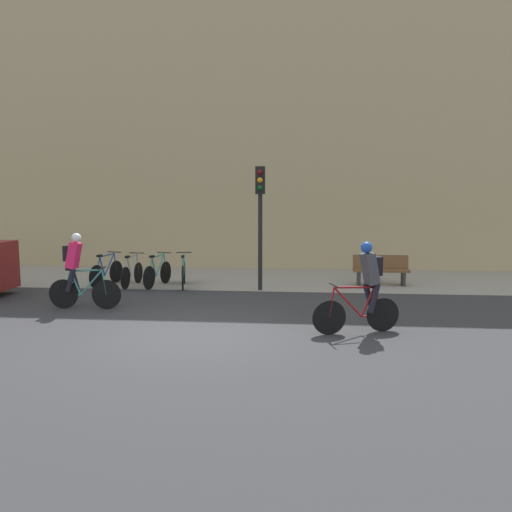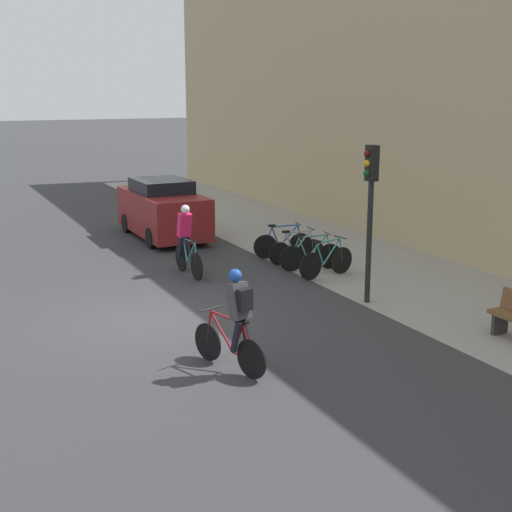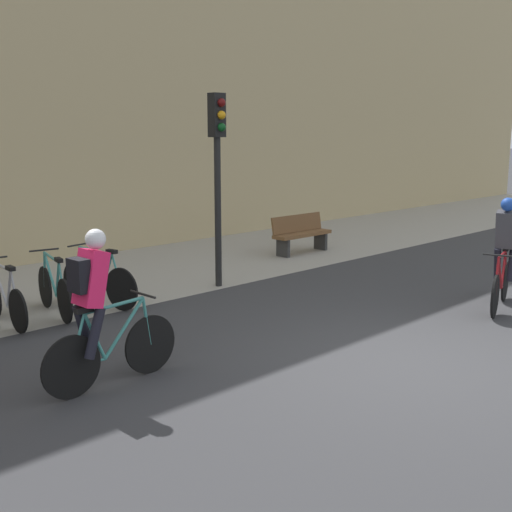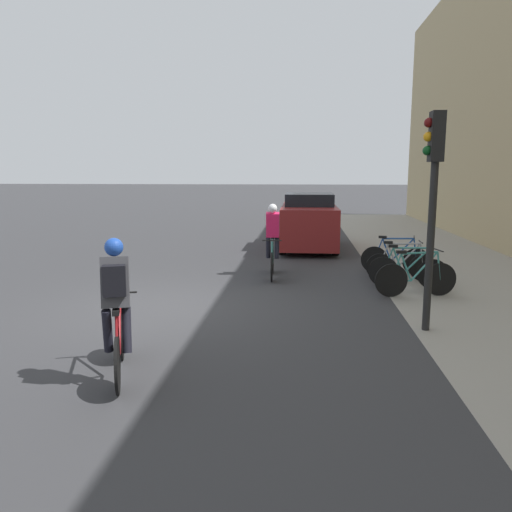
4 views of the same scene
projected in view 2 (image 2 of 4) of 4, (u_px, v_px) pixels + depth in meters
ground at (149, 319)px, 14.66m from camera, size 200.00×200.00×0.00m
kerb_strip at (414, 281)px, 17.51m from camera, size 44.00×4.50×0.01m
building_facade at (509, 63)px, 17.39m from camera, size 44.00×0.60×10.49m
cyclist_pink at (186, 238)px, 18.01m from camera, size 1.73×0.46×1.79m
cyclist_grey at (236, 318)px, 11.69m from camera, size 1.71×0.66×1.77m
parked_bike_0 at (283, 244)px, 19.89m from camera, size 0.50×1.68×0.97m
parked_bike_1 at (296, 250)px, 19.21m from camera, size 0.46×1.63×0.95m
parked_bike_2 at (311, 255)px, 18.53m from camera, size 0.49×1.70×0.97m
parked_bike_3 at (326, 261)px, 17.85m from camera, size 0.50×1.72×0.98m
traffic_light_pole at (370, 195)px, 15.25m from camera, size 0.26×0.30×3.46m
parked_car at (163, 210)px, 22.50m from camera, size 4.30×1.84×1.85m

